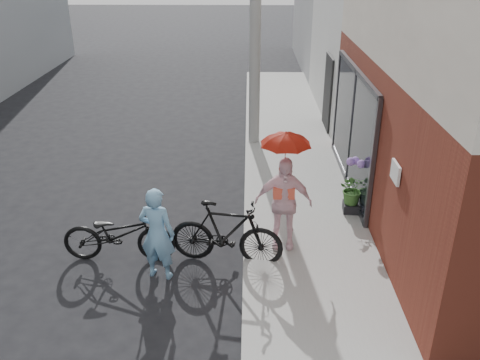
{
  "coord_description": "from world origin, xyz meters",
  "views": [
    {
      "loc": [
        0.95,
        -6.77,
        4.93
      ],
      "look_at": [
        0.81,
        1.43,
        1.1
      ],
      "focal_mm": 38.0,
      "sensor_mm": 36.0,
      "label": 1
    }
  ],
  "objects_px": {
    "utility_pole": "(255,9)",
    "kimono_woman": "(283,203)",
    "bike_right": "(226,233)",
    "planter": "(352,207)",
    "bike_left": "(119,234)",
    "officer": "(157,234)"
  },
  "relations": [
    {
      "from": "officer",
      "to": "bike_left",
      "type": "relative_size",
      "value": 0.84
    },
    {
      "from": "bike_right",
      "to": "planter",
      "type": "relative_size",
      "value": 5.65
    },
    {
      "from": "bike_left",
      "to": "planter",
      "type": "height_order",
      "value": "bike_left"
    },
    {
      "from": "utility_pole",
      "to": "kimono_woman",
      "type": "relative_size",
      "value": 4.23
    },
    {
      "from": "officer",
      "to": "bike_right",
      "type": "relative_size",
      "value": 0.83
    },
    {
      "from": "bike_right",
      "to": "planter",
      "type": "distance_m",
      "value": 2.93
    },
    {
      "from": "bike_left",
      "to": "kimono_woman",
      "type": "relative_size",
      "value": 1.15
    },
    {
      "from": "officer",
      "to": "bike_right",
      "type": "xyz_separation_m",
      "value": [
        1.07,
        0.4,
        -0.22
      ]
    },
    {
      "from": "officer",
      "to": "planter",
      "type": "height_order",
      "value": "officer"
    },
    {
      "from": "bike_right",
      "to": "kimono_woman",
      "type": "xyz_separation_m",
      "value": [
        0.95,
        0.38,
        0.38
      ]
    },
    {
      "from": "bike_left",
      "to": "bike_right",
      "type": "bearing_deg",
      "value": -91.69
    },
    {
      "from": "bike_right",
      "to": "kimono_woman",
      "type": "distance_m",
      "value": 1.09
    },
    {
      "from": "planter",
      "to": "kimono_woman",
      "type": "bearing_deg",
      "value": -139.22
    },
    {
      "from": "utility_pole",
      "to": "officer",
      "type": "height_order",
      "value": "utility_pole"
    },
    {
      "from": "utility_pole",
      "to": "officer",
      "type": "xyz_separation_m",
      "value": [
        -1.57,
        -5.93,
        -2.71
      ]
    },
    {
      "from": "bike_right",
      "to": "planter",
      "type": "height_order",
      "value": "bike_right"
    },
    {
      "from": "utility_pole",
      "to": "planter",
      "type": "bearing_deg",
      "value": -64.01
    },
    {
      "from": "bike_left",
      "to": "officer",
      "type": "bearing_deg",
      "value": -121.59
    },
    {
      "from": "officer",
      "to": "kimono_woman",
      "type": "relative_size",
      "value": 0.96
    },
    {
      "from": "bike_left",
      "to": "kimono_woman",
      "type": "distance_m",
      "value": 2.82
    },
    {
      "from": "kimono_woman",
      "to": "utility_pole",
      "type": "bearing_deg",
      "value": 98.4
    },
    {
      "from": "officer",
      "to": "kimono_woman",
      "type": "xyz_separation_m",
      "value": [
        2.02,
        0.79,
        0.16
      ]
    }
  ]
}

